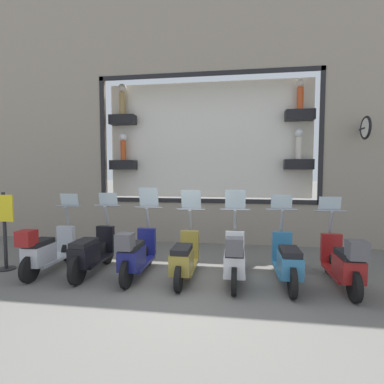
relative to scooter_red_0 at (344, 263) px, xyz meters
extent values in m
plane|color=#66635E|center=(-0.46, 2.68, -0.47)|extent=(120.00, 120.00, 0.00)
cube|color=gray|center=(3.14, 2.68, 0.11)|extent=(0.40, 6.17, 1.15)
cube|color=gray|center=(3.14, 2.68, 6.01)|extent=(0.40, 6.17, 3.48)
cube|color=black|center=(2.93, 2.68, 4.21)|extent=(0.04, 6.17, 0.12)
cube|color=black|center=(2.93, 2.68, 0.74)|extent=(0.04, 6.17, 0.12)
cube|color=black|center=(2.93, -0.34, 2.48)|extent=(0.04, 0.12, 3.59)
cube|color=black|center=(2.93, 5.71, 2.48)|extent=(0.04, 0.12, 3.59)
cube|color=white|center=(3.49, 2.68, 2.48)|extent=(0.04, 5.93, 3.35)
cube|color=black|center=(3.27, 0.15, 3.10)|extent=(0.36, 0.76, 0.28)
cylinder|color=#CC4C23|center=(3.27, 0.15, 3.54)|extent=(0.17, 0.17, 0.61)
sphere|color=beige|center=(3.27, 0.15, 3.95)|extent=(0.22, 0.22, 0.22)
cube|color=black|center=(3.27, 5.21, 3.10)|extent=(0.36, 0.76, 0.28)
cylinder|color=#9E7F4C|center=(3.27, 5.21, 3.57)|extent=(0.19, 0.19, 0.67)
sphere|color=beige|center=(3.27, 5.21, 4.02)|extent=(0.24, 0.24, 0.24)
cube|color=black|center=(3.27, 0.15, 1.76)|extent=(0.36, 0.76, 0.28)
cylinder|color=silver|center=(3.27, 0.15, 2.20)|extent=(0.17, 0.17, 0.61)
sphere|color=white|center=(3.27, 0.15, 2.62)|extent=(0.22, 0.22, 0.22)
cube|color=black|center=(3.27, 5.21, 1.76)|extent=(0.36, 0.76, 0.28)
cylinder|color=#CC4C23|center=(3.27, 5.21, 2.19)|extent=(0.16, 0.16, 0.58)
sphere|color=white|center=(3.27, 5.21, 2.59)|extent=(0.21, 0.21, 0.21)
cylinder|color=black|center=(2.76, -1.27, 2.63)|extent=(0.35, 0.05, 0.05)
torus|color=black|center=(2.59, -1.27, 2.63)|extent=(0.58, 0.06, 0.58)
cylinder|color=white|center=(2.59, -1.27, 2.63)|extent=(0.47, 0.03, 0.47)
cylinder|color=black|center=(0.81, 0.00, -0.22)|extent=(0.50, 0.09, 0.50)
cylinder|color=black|center=(-0.49, 0.00, -0.22)|extent=(0.50, 0.09, 0.50)
cube|color=maroon|center=(0.16, 0.00, -0.23)|extent=(1.02, 0.38, 0.06)
cube|color=maroon|center=(-0.21, 0.00, -0.02)|extent=(0.61, 0.35, 0.36)
cube|color=black|center=(-0.21, 0.00, 0.21)|extent=(0.58, 0.31, 0.10)
cube|color=maroon|center=(0.70, 0.00, 0.08)|extent=(0.12, 0.37, 0.56)
cylinder|color=gray|center=(0.77, 0.00, 0.57)|extent=(0.20, 0.06, 0.45)
cylinder|color=gray|center=(0.84, 0.00, 0.79)|extent=(0.04, 0.61, 0.04)
cube|color=silver|center=(0.88, 0.00, 0.93)|extent=(0.07, 0.42, 0.28)
cube|color=#4C4C51|center=(-0.54, 0.00, 0.37)|extent=(0.28, 0.28, 0.28)
cylinder|color=black|center=(0.80, 0.93, -0.21)|extent=(0.51, 0.09, 0.51)
cylinder|color=black|center=(-0.48, 0.93, -0.21)|extent=(0.51, 0.09, 0.51)
cube|color=teal|center=(0.16, 0.93, -0.22)|extent=(1.02, 0.38, 0.06)
cube|color=teal|center=(-0.21, 0.93, -0.01)|extent=(0.61, 0.35, 0.36)
cube|color=black|center=(-0.21, 0.93, 0.22)|extent=(0.58, 0.31, 0.10)
cube|color=teal|center=(0.70, 0.93, 0.09)|extent=(0.12, 0.37, 0.56)
cylinder|color=gray|center=(0.77, 0.93, 0.58)|extent=(0.20, 0.06, 0.45)
cylinder|color=gray|center=(0.84, 0.93, 0.79)|extent=(0.04, 0.61, 0.04)
cube|color=silver|center=(0.88, 0.93, 0.94)|extent=(0.08, 0.42, 0.30)
cylinder|color=black|center=(0.82, 1.86, -0.23)|extent=(0.47, 0.09, 0.47)
cylinder|color=black|center=(-0.50, 1.86, -0.23)|extent=(0.47, 0.09, 0.47)
cube|color=silver|center=(0.16, 1.86, -0.24)|extent=(1.02, 0.38, 0.06)
cube|color=silver|center=(-0.21, 1.86, -0.03)|extent=(0.61, 0.35, 0.36)
cube|color=black|center=(-0.21, 1.86, 0.20)|extent=(0.58, 0.31, 0.10)
cube|color=silver|center=(0.70, 1.86, 0.07)|extent=(0.12, 0.37, 0.56)
cylinder|color=gray|center=(0.77, 1.86, 0.56)|extent=(0.20, 0.06, 0.45)
cylinder|color=gray|center=(0.84, 1.86, 0.77)|extent=(0.04, 0.60, 0.04)
cube|color=silver|center=(0.88, 1.86, 0.98)|extent=(0.10, 0.42, 0.41)
cube|color=#4C4C51|center=(-0.55, 1.86, 0.36)|extent=(0.28, 0.28, 0.28)
cylinder|color=black|center=(0.83, 2.79, -0.25)|extent=(0.45, 0.09, 0.45)
cylinder|color=black|center=(-0.51, 2.79, -0.25)|extent=(0.45, 0.09, 0.45)
cube|color=olive|center=(0.16, 2.79, -0.26)|extent=(1.02, 0.39, 0.06)
cube|color=olive|center=(-0.21, 2.79, -0.05)|extent=(0.61, 0.35, 0.36)
cube|color=black|center=(-0.21, 2.79, 0.18)|extent=(0.58, 0.31, 0.10)
cube|color=olive|center=(0.70, 2.79, 0.05)|extent=(0.12, 0.37, 0.56)
cylinder|color=gray|center=(0.77, 2.79, 0.55)|extent=(0.20, 0.06, 0.45)
cylinder|color=gray|center=(0.84, 2.79, 0.76)|extent=(0.04, 0.61, 0.04)
cube|color=silver|center=(0.88, 2.79, 0.97)|extent=(0.10, 0.42, 0.41)
cylinder|color=black|center=(0.81, 3.72, -0.22)|extent=(0.50, 0.09, 0.50)
cylinder|color=black|center=(-0.49, 3.72, -0.22)|extent=(0.50, 0.09, 0.50)
cube|color=navy|center=(0.16, 3.72, -0.23)|extent=(1.02, 0.38, 0.06)
cube|color=navy|center=(-0.21, 3.72, -0.02)|extent=(0.61, 0.35, 0.36)
cube|color=black|center=(-0.21, 3.72, 0.21)|extent=(0.58, 0.31, 0.10)
cube|color=navy|center=(0.70, 3.72, 0.08)|extent=(0.12, 0.37, 0.56)
cylinder|color=gray|center=(0.77, 3.72, 0.57)|extent=(0.20, 0.06, 0.45)
cylinder|color=gray|center=(0.84, 3.72, 0.79)|extent=(0.04, 0.60, 0.04)
cube|color=silver|center=(0.88, 3.72, 1.00)|extent=(0.10, 0.42, 0.42)
cube|color=#4C4C51|center=(-0.54, 3.72, 0.37)|extent=(0.28, 0.28, 0.28)
cylinder|color=black|center=(0.79, 4.65, -0.20)|extent=(0.55, 0.09, 0.55)
cylinder|color=black|center=(-0.47, 4.65, -0.20)|extent=(0.55, 0.09, 0.55)
cube|color=black|center=(0.16, 4.65, -0.21)|extent=(1.02, 0.38, 0.06)
cube|color=black|center=(-0.21, 4.65, 0.00)|extent=(0.61, 0.35, 0.36)
cube|color=black|center=(-0.21, 4.65, 0.23)|extent=(0.58, 0.31, 0.10)
cube|color=black|center=(0.70, 4.65, 0.10)|extent=(0.12, 0.37, 0.56)
cylinder|color=gray|center=(0.77, 4.65, 0.60)|extent=(0.20, 0.06, 0.45)
cylinder|color=gray|center=(0.84, 4.65, 0.81)|extent=(0.04, 0.61, 0.04)
cube|color=silver|center=(0.88, 4.65, 0.95)|extent=(0.08, 0.42, 0.28)
cylinder|color=black|center=(0.81, 5.58, -0.22)|extent=(0.49, 0.09, 0.49)
cylinder|color=black|center=(-0.49, 5.58, -0.22)|extent=(0.49, 0.09, 0.49)
cube|color=#B7BCC6|center=(0.16, 5.58, -0.24)|extent=(1.02, 0.38, 0.06)
cube|color=#B7BCC6|center=(-0.21, 5.58, -0.03)|extent=(0.61, 0.35, 0.36)
cube|color=black|center=(-0.21, 5.58, 0.20)|extent=(0.58, 0.31, 0.10)
cube|color=#B7BCC6|center=(0.70, 5.58, 0.07)|extent=(0.12, 0.37, 0.56)
cylinder|color=gray|center=(0.77, 5.58, 0.57)|extent=(0.20, 0.06, 0.45)
cylinder|color=gray|center=(0.84, 5.58, 0.78)|extent=(0.04, 0.61, 0.04)
cube|color=silver|center=(0.88, 5.58, 0.93)|extent=(0.08, 0.42, 0.29)
cube|color=maroon|center=(-0.54, 5.58, 0.36)|extent=(0.28, 0.28, 0.28)
cylinder|color=#232326|center=(0.09, 6.56, -0.46)|extent=(0.36, 0.36, 0.02)
cylinder|color=#232326|center=(0.09, 6.56, 0.34)|extent=(0.07, 0.07, 1.61)
cube|color=yellow|center=(0.07, 6.56, 0.82)|extent=(0.03, 0.45, 0.55)
camera|label=1|loc=(-5.36, 1.83, 1.57)|focal=28.00mm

